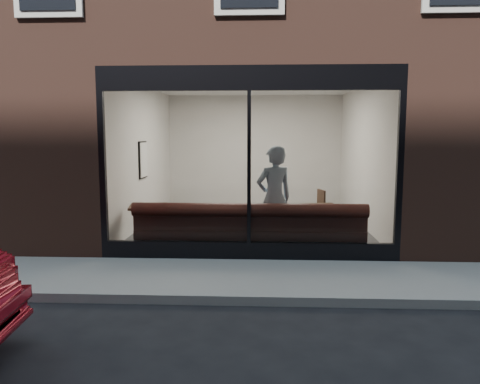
{
  "coord_description": "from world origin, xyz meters",
  "views": [
    {
      "loc": [
        0.21,
        -5.64,
        2.12
      ],
      "look_at": [
        -0.17,
        2.4,
        1.1
      ],
      "focal_mm": 35.0,
      "sensor_mm": 36.0,
      "label": 1
    }
  ],
  "objects_px": {
    "person": "(274,198)",
    "cafe_chair_right": "(312,224)",
    "cafe_table_left": "(148,206)",
    "cafe_table_right": "(321,206)",
    "banquette": "(249,241)"
  },
  "relations": [
    {
      "from": "person",
      "to": "cafe_chair_right",
      "type": "xyz_separation_m",
      "value": [
        0.83,
        1.25,
        -0.71
      ]
    },
    {
      "from": "cafe_table_right",
      "to": "banquette",
      "type": "bearing_deg",
      "value": -151.89
    },
    {
      "from": "banquette",
      "to": "cafe_table_right",
      "type": "bearing_deg",
      "value": 28.11
    },
    {
      "from": "cafe_table_right",
      "to": "cafe_table_left",
      "type": "bearing_deg",
      "value": -177.19
    },
    {
      "from": "cafe_table_left",
      "to": "cafe_table_right",
      "type": "relative_size",
      "value": 1.09
    },
    {
      "from": "cafe_table_left",
      "to": "cafe_chair_right",
      "type": "relative_size",
      "value": 1.87
    },
    {
      "from": "cafe_table_left",
      "to": "cafe_table_right",
      "type": "xyz_separation_m",
      "value": [
        3.26,
        0.16,
        0.0
      ]
    },
    {
      "from": "person",
      "to": "cafe_chair_right",
      "type": "bearing_deg",
      "value": -147.58
    },
    {
      "from": "cafe_table_right",
      "to": "person",
      "type": "bearing_deg",
      "value": -155.85
    },
    {
      "from": "banquette",
      "to": "person",
      "type": "height_order",
      "value": "person"
    },
    {
      "from": "cafe_table_right",
      "to": "cafe_chair_right",
      "type": "distance_m",
      "value": 0.98
    },
    {
      "from": "banquette",
      "to": "cafe_table_right",
      "type": "relative_size",
      "value": 6.3
    },
    {
      "from": "cafe_chair_right",
      "to": "cafe_table_left",
      "type": "bearing_deg",
      "value": 2.32
    },
    {
      "from": "cafe_table_right",
      "to": "cafe_chair_right",
      "type": "xyz_separation_m",
      "value": [
        -0.06,
        0.85,
        -0.5
      ]
    },
    {
      "from": "person",
      "to": "cafe_table_left",
      "type": "height_order",
      "value": "person"
    }
  ]
}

